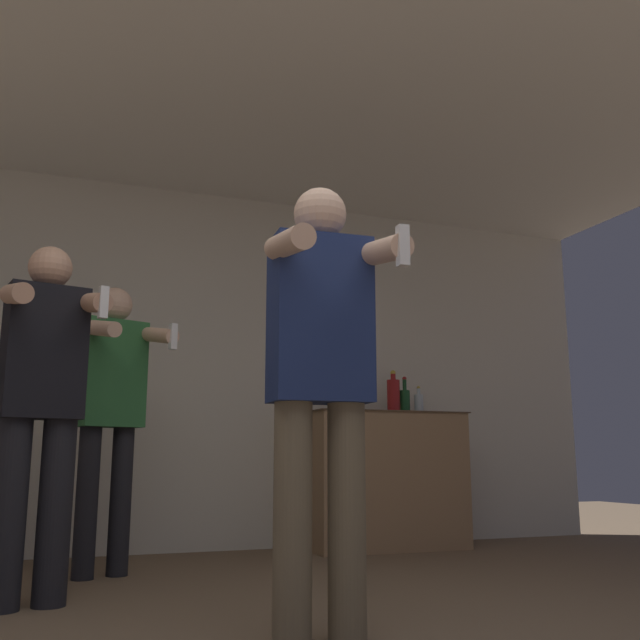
% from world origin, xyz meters
% --- Properties ---
extents(wall_back, '(7.00, 0.06, 2.55)m').
position_xyz_m(wall_back, '(0.00, 3.28, 1.27)').
color(wall_back, beige).
rests_on(wall_back, ground_plane).
extents(ceiling_slab, '(7.00, 3.77, 0.05)m').
position_xyz_m(ceiling_slab, '(0.00, 1.62, 2.57)').
color(ceiling_slab, silver).
rests_on(ceiling_slab, wall_back).
extents(counter, '(1.14, 0.58, 0.95)m').
position_xyz_m(counter, '(1.57, 2.97, 0.48)').
color(counter, '#997551').
rests_on(counter, ground_plane).
extents(bottle_clear_vodka, '(0.07, 0.07, 0.21)m').
position_xyz_m(bottle_clear_vodka, '(1.90, 3.01, 1.03)').
color(bottle_clear_vodka, silver).
rests_on(bottle_clear_vodka, counter).
extents(bottle_dark_rum, '(0.09, 0.09, 0.30)m').
position_xyz_m(bottle_dark_rum, '(1.30, 3.01, 1.07)').
color(bottle_dark_rum, maroon).
rests_on(bottle_dark_rum, counter).
extents(bottle_tall_gin, '(0.07, 0.07, 0.28)m').
position_xyz_m(bottle_tall_gin, '(1.78, 3.01, 1.05)').
color(bottle_tall_gin, '#194723').
rests_on(bottle_tall_gin, counter).
extents(bottle_red_label, '(0.10, 0.10, 0.32)m').
position_xyz_m(bottle_red_label, '(1.68, 3.01, 1.08)').
color(bottle_red_label, maroon).
rests_on(bottle_red_label, counter).
extents(person_woman_foreground, '(0.45, 0.50, 1.63)m').
position_xyz_m(person_woman_foreground, '(0.23, 0.65, 0.93)').
color(person_woman_foreground, '#75664C').
rests_on(person_woman_foreground, ground_plane).
extents(person_man_side, '(0.48, 0.49, 1.58)m').
position_xyz_m(person_man_side, '(-0.73, 1.64, 0.87)').
color(person_man_side, black).
rests_on(person_man_side, ground_plane).
extents(person_spectator_back, '(0.53, 0.60, 1.58)m').
position_xyz_m(person_spectator_back, '(-0.38, 2.36, 0.95)').
color(person_spectator_back, black).
rests_on(person_spectator_back, ground_plane).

